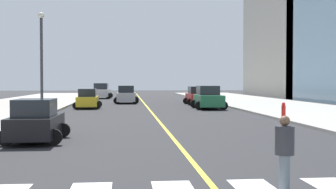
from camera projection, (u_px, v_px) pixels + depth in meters
lane_divider_paint at (145, 105)px, 44.48m from camera, size 0.16×80.00×0.01m
parking_garage_concrete at (321, 22)px, 68.93m from camera, size 18.00×24.00×22.78m
car_black_nearest at (36, 122)px, 17.47m from camera, size 2.34×3.74×1.67m
car_white_second at (101, 91)px, 60.70m from camera, size 3.02×4.73×2.08m
car_green_third at (208, 98)px, 38.08m from camera, size 2.76×4.41×1.97m
car_yellow_fourth at (88, 99)px, 38.69m from camera, size 2.41×3.83×1.70m
car_red_fifth at (197, 96)px, 45.01m from camera, size 2.59×4.12×1.83m
car_silver_sixth at (126, 95)px, 47.61m from camera, size 2.69×4.26×1.88m
pedestrian_crossing at (285, 150)px, 9.45m from camera, size 0.41×0.41×1.64m
fire_hydrant at (284, 110)px, 27.97m from camera, size 0.26×0.26×0.89m
street_lamp at (41, 53)px, 32.40m from camera, size 0.44×0.44×7.18m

